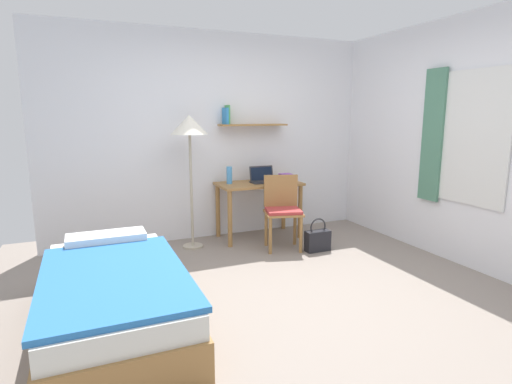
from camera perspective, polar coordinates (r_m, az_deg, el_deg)
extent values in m
plane|color=gray|center=(3.81, 5.06, -13.88)|extent=(5.28, 5.28, 0.00)
cube|color=white|center=(5.34, -5.09, 7.67)|extent=(4.40, 0.05, 2.60)
cube|color=#9E703D|center=(5.35, -0.42, 9.35)|extent=(0.89, 0.22, 0.02)
cube|color=#3384C6|center=(5.22, -4.29, 10.52)|extent=(0.03, 0.18, 0.20)
cube|color=#4CA856|center=(5.25, -4.00, 10.71)|extent=(0.02, 0.15, 0.24)
cube|color=white|center=(4.78, 27.42, 6.16)|extent=(0.05, 4.40, 2.60)
cube|color=silver|center=(4.68, 28.11, 6.65)|extent=(0.02, 0.80, 1.36)
cube|color=white|center=(4.69, 28.18, 6.64)|extent=(0.01, 0.74, 1.30)
cube|color=#4C7F66|center=(5.00, 23.39, 7.21)|extent=(0.03, 0.28, 1.46)
cube|color=#9E703D|center=(3.35, -18.98, -15.38)|extent=(0.96, 1.87, 0.28)
cube|color=silver|center=(3.26, -19.22, -11.90)|extent=(0.92, 1.81, 0.16)
cube|color=#2D70B7|center=(3.12, -19.18, -10.97)|extent=(0.98, 1.53, 0.04)
cube|color=white|center=(3.91, -20.13, -6.17)|extent=(0.67, 0.28, 0.10)
cube|color=#9E703D|center=(5.24, 0.40, 1.15)|extent=(1.06, 0.57, 0.03)
cylinder|color=#9E703D|center=(4.93, -3.65, -3.79)|extent=(0.06, 0.06, 0.69)
cylinder|color=#9E703D|center=(5.32, 6.17, -2.75)|extent=(0.06, 0.06, 0.69)
cylinder|color=#9E703D|center=(5.37, -5.33, -2.62)|extent=(0.06, 0.06, 0.69)
cylinder|color=#9E703D|center=(5.72, 3.87, -1.75)|extent=(0.06, 0.06, 0.69)
cube|color=#9E703D|center=(4.83, 3.83, -2.95)|extent=(0.52, 0.48, 0.03)
cube|color=#B23838|center=(4.82, 3.83, -2.60)|extent=(0.47, 0.44, 0.04)
cube|color=#9E703D|center=(4.94, 3.47, 0.20)|extent=(0.40, 0.14, 0.38)
cylinder|color=#9E703D|center=(4.71, 2.01, -6.15)|extent=(0.04, 0.04, 0.43)
cylinder|color=#9E703D|center=(4.78, 6.28, -5.95)|extent=(0.04, 0.04, 0.43)
cylinder|color=#9E703D|center=(5.00, 1.42, -5.13)|extent=(0.04, 0.04, 0.43)
cylinder|color=#9E703D|center=(5.07, 5.45, -4.96)|extent=(0.04, 0.04, 0.43)
cylinder|color=#B2A893|center=(5.06, -8.78, -7.46)|extent=(0.24, 0.24, 0.02)
cylinder|color=#B2A893|center=(4.89, -9.01, 0.12)|extent=(0.03, 0.03, 1.33)
cone|color=silver|center=(4.81, -9.28, 9.25)|extent=(0.43, 0.43, 0.22)
cube|color=#2D2D33|center=(5.24, 1.12, 1.38)|extent=(0.33, 0.21, 0.01)
cube|color=#2D2D33|center=(5.30, 0.76, 2.60)|extent=(0.32, 0.05, 0.19)
cube|color=black|center=(5.30, 0.78, 2.58)|extent=(0.29, 0.04, 0.16)
cylinder|color=#4C99DB|center=(5.15, -3.74, 2.36)|extent=(0.07, 0.07, 0.22)
cube|color=gold|center=(5.37, 4.36, 1.63)|extent=(0.13, 0.22, 0.02)
cube|color=silver|center=(5.36, 4.38, 1.87)|extent=(0.19, 0.20, 0.03)
cube|color=orange|center=(5.36, 4.33, 2.14)|extent=(0.15, 0.21, 0.02)
cube|color=purple|center=(5.35, 4.29, 2.38)|extent=(0.17, 0.21, 0.02)
cube|color=#232328|center=(4.89, 8.59, -6.75)|extent=(0.30, 0.13, 0.24)
torus|color=#232328|center=(4.84, 8.65, -4.82)|extent=(0.21, 0.02, 0.21)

